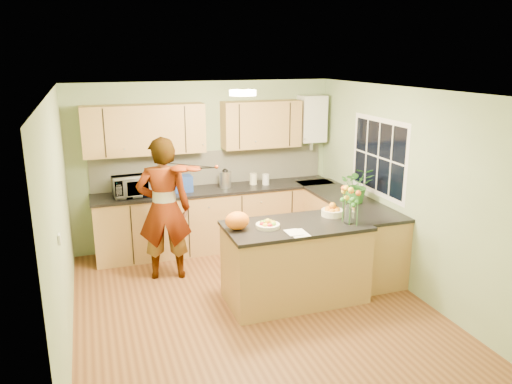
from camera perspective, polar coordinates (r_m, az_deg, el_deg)
name	(u,v)px	position (r m, az deg, el deg)	size (l,w,h in m)	color
floor	(252,306)	(6.05, -0.49, -12.86)	(4.50, 4.50, 0.00)	brown
ceiling	(251,91)	(5.35, -0.55, 11.48)	(4.00, 4.50, 0.02)	white
wall_back	(205,164)	(7.67, -5.85, 3.15)	(4.00, 0.02, 2.50)	gray
wall_front	(352,292)	(3.65, 10.95, -11.13)	(4.00, 0.02, 2.50)	gray
wall_left	(60,224)	(5.32, -21.45, -3.38)	(0.02, 4.50, 2.50)	gray
wall_right	(404,190)	(6.46, 16.56, 0.27)	(0.02, 4.50, 2.50)	gray
back_counter	(217,218)	(7.62, -4.44, -2.98)	(3.64, 0.62, 0.94)	#A77E43
right_counter	(346,230)	(7.22, 10.26, -4.24)	(0.62, 2.24, 0.94)	#A77E43
splashback	(212,167)	(7.69, -5.09, 2.82)	(3.60, 0.02, 0.52)	beige
upper_cabinets	(195,127)	(7.37, -7.01, 7.35)	(3.20, 0.34, 0.70)	#A77E43
boiler	(312,119)	(7.97, 6.40, 8.31)	(0.40, 0.30, 0.86)	white
window_right	(379,157)	(6.88, 13.83, 3.91)	(0.01, 1.30, 1.05)	white
light_switch	(59,239)	(4.74, -21.55, -5.02)	(0.02, 0.09, 0.09)	white
ceiling_lamp	(243,93)	(5.63, -1.53, 11.28)	(0.30, 0.30, 0.07)	#FFEABF
peninsula_island	(295,262)	(6.03, 4.48, -7.97)	(1.67, 0.85, 0.96)	#A77E43
fruit_dish	(268,224)	(5.72, 1.36, -3.69)	(0.28, 0.28, 0.10)	beige
orange_bowl	(332,211)	(6.19, 8.72, -2.11)	(0.27, 0.27, 0.16)	beige
flower_vase	(350,197)	(5.86, 10.73, -0.57)	(0.26, 0.26, 0.49)	silver
orange_bag	(237,221)	(5.64, -2.16, -3.29)	(0.28, 0.23, 0.21)	orange
papers	(298,233)	(5.56, 4.86, -4.69)	(0.19, 0.26, 0.01)	white
violinist	(164,209)	(6.56, -10.46, -1.91)	(0.69, 0.45, 1.89)	tan
violin	(181,169)	(6.23, -8.59, 2.66)	(0.64, 0.26, 0.13)	#491104
microwave	(132,186)	(7.22, -14.00, 0.62)	(0.52, 0.35, 0.29)	white
blue_box	(181,184)	(7.34, -8.52, 0.95)	(0.30, 0.22, 0.24)	navy
kettle	(225,179)	(7.50, -3.54, 1.55)	(0.18, 0.18, 0.33)	silver
jar_cream	(253,179)	(7.67, -0.31, 1.51)	(0.11, 0.11, 0.17)	beige
jar_white	(266,179)	(7.66, 1.12, 1.45)	(0.11, 0.11, 0.16)	white
potted_plant	(357,185)	(6.82, 11.47, 0.83)	(0.44, 0.38, 0.49)	#357C29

